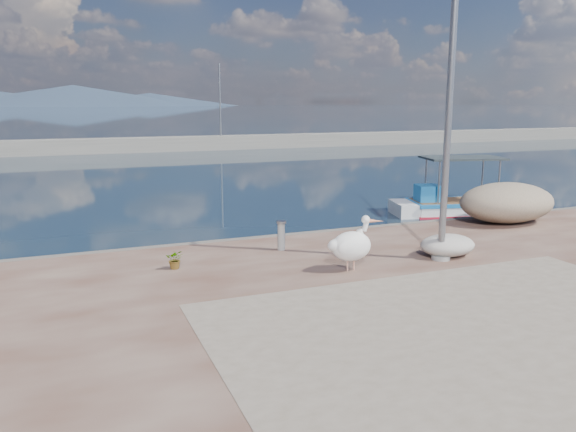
# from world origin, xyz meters

# --- Properties ---
(ground) EXTENTS (1400.00, 1400.00, 0.00)m
(ground) POSITION_xyz_m (0.00, 0.00, 0.00)
(ground) COLOR #162635
(ground) RESTS_ON ground
(quay_patch) EXTENTS (9.00, 7.00, 0.01)m
(quay_patch) POSITION_xyz_m (1.00, -3.00, 0.50)
(quay_patch) COLOR gray
(quay_patch) RESTS_ON quay
(breakwater) EXTENTS (120.00, 2.20, 7.50)m
(breakwater) POSITION_xyz_m (-0.00, 40.00, 0.60)
(breakwater) COLOR gray
(breakwater) RESTS_ON ground
(mountains) EXTENTS (370.00, 280.00, 22.00)m
(mountains) POSITION_xyz_m (4.39, 650.00, 9.51)
(mountains) COLOR #28384C
(mountains) RESTS_ON ground
(boat_right) EXTENTS (5.52, 2.97, 2.53)m
(boat_right) POSITION_xyz_m (8.58, 7.72, 0.20)
(boat_right) COLOR white
(boat_right) RESTS_ON ground
(pelican) EXTENTS (1.28, 0.65, 1.23)m
(pelican) POSITION_xyz_m (0.51, 1.26, 1.08)
(pelican) COLOR tan
(pelican) RESTS_ON quay
(lamp_post) EXTENTS (0.44, 0.96, 7.00)m
(lamp_post) POSITION_xyz_m (2.92, 1.29, 3.80)
(lamp_post) COLOR gray
(lamp_post) RESTS_ON quay
(bollard_near) EXTENTS (0.25, 0.25, 0.75)m
(bollard_near) POSITION_xyz_m (-0.31, 3.50, 0.91)
(bollard_near) COLOR gray
(bollard_near) RESTS_ON quay
(potted_plant) EXTENTS (0.48, 0.44, 0.44)m
(potted_plant) POSITION_xyz_m (-3.11, 2.86, 0.72)
(potted_plant) COLOR #33722D
(potted_plant) RESTS_ON quay
(net_pile_d) EXTENTS (1.41, 1.06, 0.53)m
(net_pile_d) POSITION_xyz_m (3.26, 1.48, 0.76)
(net_pile_d) COLOR #BCB7AD
(net_pile_d) RESTS_ON quay
(net_pile_c) EXTENTS (3.15, 2.25, 1.24)m
(net_pile_c) POSITION_xyz_m (7.45, 4.05, 1.12)
(net_pile_c) COLOR tan
(net_pile_c) RESTS_ON quay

